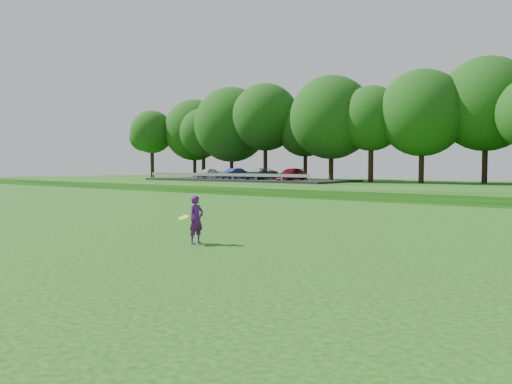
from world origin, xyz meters
The scene contains 6 objects.
ground centered at (0.00, 0.00, 0.00)m, with size 140.00×140.00×0.00m, color #113D0B.
berm centered at (0.00, 34.00, 0.30)m, with size 130.00×30.00×0.60m, color #113D0B.
walking_path centered at (0.00, 20.00, 0.02)m, with size 130.00×1.60×0.04m, color gray.
treeline centered at (0.00, 38.00, 8.10)m, with size 104.00×7.00×15.00m, color #15430F, non-canonical shape.
parking_lot centered at (-23.67, 32.80, 1.01)m, with size 24.00×9.00×1.38m.
woman centered at (1.29, 0.28, 0.70)m, with size 0.49×0.73×1.41m.
Camera 1 is at (11.52, -9.76, 2.24)m, focal length 35.00 mm.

